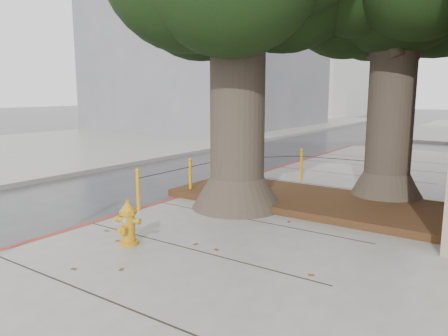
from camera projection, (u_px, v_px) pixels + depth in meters
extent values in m
plane|color=#28282B|center=(166.00, 251.00, 7.57)|extent=(140.00, 140.00, 0.00)
cube|color=slate|center=(99.00, 142.00, 23.53)|extent=(14.00, 60.00, 0.15)
cube|color=maroon|center=(175.00, 201.00, 10.71)|extent=(0.14, 26.00, 0.16)
cube|color=black|center=(308.00, 200.00, 10.18)|extent=(6.40, 2.60, 0.16)
cube|color=slate|center=(214.00, 48.00, 32.77)|extent=(12.00, 16.00, 12.00)
cube|color=silver|center=(314.00, 51.00, 52.22)|extent=(12.00, 18.00, 15.00)
cone|color=#4C3F33|center=(237.00, 192.00, 9.84)|extent=(2.04, 2.04, 0.70)
cylinder|color=#4C3F33|center=(238.00, 101.00, 9.49)|extent=(1.20, 1.20, 4.22)
cone|color=#4C3F33|center=(386.00, 186.00, 10.39)|extent=(1.77, 1.77, 0.70)
cylinder|color=#4C3F33|center=(391.00, 110.00, 10.08)|extent=(1.04, 1.04, 3.84)
cylinder|color=orange|center=(138.00, 191.00, 9.51)|extent=(0.08, 0.08, 0.90)
sphere|color=orange|center=(137.00, 170.00, 9.43)|extent=(0.09, 0.09, 0.09)
cylinder|color=orange|center=(190.00, 177.00, 10.96)|extent=(0.08, 0.08, 0.90)
sphere|color=orange|center=(190.00, 160.00, 10.89)|extent=(0.09, 0.09, 0.09)
cylinder|color=orange|center=(230.00, 167.00, 12.42)|extent=(0.08, 0.08, 0.90)
sphere|color=orange|center=(230.00, 152.00, 12.34)|extent=(0.09, 0.09, 0.09)
cylinder|color=orange|center=(301.00, 165.00, 12.78)|extent=(0.08, 0.08, 0.90)
sphere|color=orange|center=(302.00, 150.00, 12.71)|extent=(0.09, 0.09, 0.09)
cylinder|color=orange|center=(380.00, 172.00, 11.71)|extent=(0.08, 0.08, 0.90)
sphere|color=orange|center=(381.00, 155.00, 11.63)|extent=(0.09, 0.09, 0.09)
cylinder|color=black|center=(166.00, 172.00, 10.19)|extent=(0.02, 1.80, 0.02)
cylinder|color=black|center=(212.00, 162.00, 11.64)|extent=(0.02, 1.80, 0.02)
cylinder|color=black|center=(267.00, 157.00, 12.56)|extent=(1.51, 1.51, 0.02)
cylinder|color=black|center=(339.00, 159.00, 12.20)|extent=(2.20, 0.22, 0.02)
cylinder|color=orange|center=(129.00, 242.00, 7.47)|extent=(0.39, 0.39, 0.06)
cylinder|color=orange|center=(129.00, 227.00, 7.42)|extent=(0.27, 0.27, 0.51)
cylinder|color=orange|center=(128.00, 212.00, 7.38)|extent=(0.35, 0.35, 0.07)
cone|color=orange|center=(128.00, 207.00, 7.36)|extent=(0.33, 0.33, 0.14)
cylinder|color=orange|center=(128.00, 201.00, 7.34)|extent=(0.07, 0.07, 0.05)
cylinder|color=orange|center=(122.00, 219.00, 7.45)|extent=(0.16, 0.12, 0.09)
cylinder|color=orange|center=(135.00, 221.00, 7.35)|extent=(0.16, 0.12, 0.09)
cylinder|color=orange|center=(124.00, 229.00, 7.31)|extent=(0.16, 0.17, 0.13)
cube|color=#5999D8|center=(124.00, 221.00, 7.29)|extent=(0.07, 0.02, 0.07)
imported|color=black|center=(214.00, 126.00, 28.12)|extent=(1.66, 3.98, 1.15)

